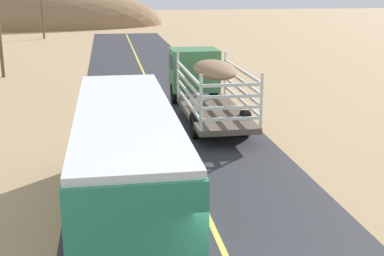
% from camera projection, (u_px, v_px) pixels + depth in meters
% --- Properties ---
extents(livestock_truck, '(2.53, 9.70, 3.02)m').
position_uv_depth(livestock_truck, '(201.00, 77.00, 25.85)').
color(livestock_truck, '#3F7F4C').
rests_on(livestock_truck, road_surface).
extents(bus, '(2.54, 10.00, 3.21)m').
position_uv_depth(bus, '(126.00, 162.00, 13.71)').
color(bus, '#2D8C66').
rests_on(bus, road_surface).
extents(power_pole_far, '(2.20, 0.24, 8.04)m').
position_uv_depth(power_pole_far, '(41.00, 1.00, 59.55)').
color(power_pole_far, brown).
rests_on(power_pole_far, ground).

